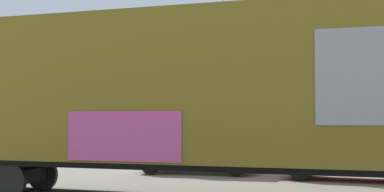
{
  "coord_description": "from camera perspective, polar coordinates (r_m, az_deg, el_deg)",
  "views": [
    {
      "loc": [
        2.77,
        -11.38,
        2.03
      ],
      "look_at": [
        -1.66,
        0.51,
        2.6
      ],
      "focal_mm": 46.77,
      "sensor_mm": 36.0,
      "label": 1
    }
  ],
  "objects": [
    {
      "name": "parked_car_red",
      "position": [
        17.37,
        17.35,
        -6.33
      ],
      "size": [
        4.36,
        1.94,
        1.71
      ],
      "color": "#B21E1E",
      "rests_on": "ground_plane"
    },
    {
      "name": "flagpole",
      "position": [
        25.14,
        3.71,
        5.93
      ],
      "size": [
        0.96,
        1.0,
        9.56
      ],
      "color": "silver",
      "rests_on": "ground_plane"
    },
    {
      "name": "parked_car_silver",
      "position": [
        18.75,
        0.49,
        -6.16
      ],
      "size": [
        4.81,
        2.42,
        1.71
      ],
      "color": "#B7BABF",
      "rests_on": "ground_plane"
    },
    {
      "name": "hillside",
      "position": [
        72.08,
        18.19,
        0.4
      ],
      "size": [
        150.42,
        33.16,
        16.13
      ],
      "color": "slate",
      "rests_on": "ground_plane"
    },
    {
      "name": "freight_car",
      "position": [
        11.97,
        2.59,
        0.57
      ],
      "size": [
        17.63,
        4.1,
        4.73
      ],
      "color": "olive",
      "rests_on": "ground_plane"
    }
  ]
}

